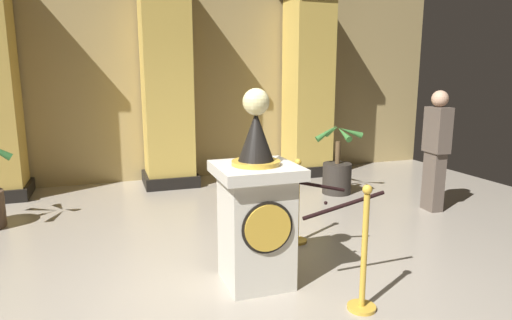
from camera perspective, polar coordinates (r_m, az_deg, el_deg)
The scene contains 10 objects.
ground_plane at distance 4.13m, azimuth -2.17°, elevation -16.83°, with size 11.18×11.18×0.00m, color #9E9384.
back_wall at distance 8.31m, azimuth -12.04°, elevation 10.13°, with size 11.18×0.16×3.65m, color tan.
pedestal_clock at distance 4.05m, azimuth 0.02°, elevation -6.53°, with size 0.73×0.73×1.81m.
stanchion_near at distance 3.82m, azimuth 13.75°, elevation -13.28°, with size 0.24×0.24×1.07m.
stanchion_far at distance 5.14m, azimuth 5.34°, elevation -6.95°, with size 0.24×0.24×0.99m.
velvet_rope at distance 4.33m, azimuth 9.05°, elevation -4.39°, with size 0.83×0.86×0.22m.
column_right at distance 8.57m, azimuth 6.74°, elevation 9.74°, with size 0.91×0.91×3.50m.
column_centre_rear at distance 7.79m, azimuth -11.51°, elevation 9.46°, with size 0.95×0.95×3.50m.
potted_palm_right at distance 7.31m, azimuth 10.44°, elevation -1.56°, with size 0.81×0.81×1.17m.
bystander_guest at distance 6.69m, azimuth 22.29°, elevation 1.49°, with size 0.24×0.37×1.71m.
Camera 1 is at (-1.05, -3.49, 1.94)m, focal length 30.89 mm.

